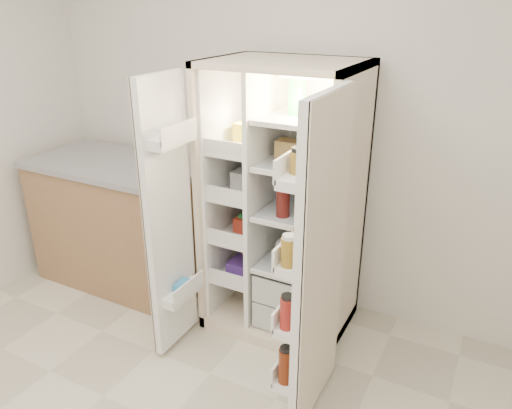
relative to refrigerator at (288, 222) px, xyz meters
The scene contains 5 objects.
wall_back 0.72m from the refrigerator, 114.35° to the left, with size 4.00×0.02×2.70m, color silver.
refrigerator is the anchor object (origin of this frame).
freezer_door 0.81m from the refrigerator, 130.47° to the right, with size 0.15×0.40×1.72m.
fridge_door 0.85m from the refrigerator, 56.20° to the right, with size 0.17×0.58×1.72m.
kitchen_counter 1.39m from the refrigerator, behind, with size 1.38×0.73×1.00m.
Camera 1 is at (1.34, -1.05, 2.11)m, focal length 34.00 mm.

